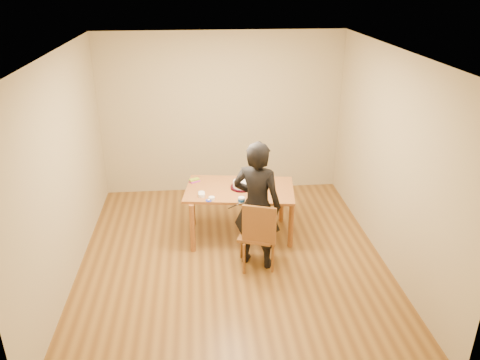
{
  "coord_description": "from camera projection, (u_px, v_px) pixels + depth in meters",
  "views": [
    {
      "loc": [
        -0.38,
        -5.28,
        3.51
      ],
      "look_at": [
        0.15,
        0.56,
        0.9
      ],
      "focal_mm": 35.0,
      "sensor_mm": 36.0,
      "label": 1
    }
  ],
  "objects": [
    {
      "name": "cake_plate",
      "position": [
        242.0,
        187.0,
        6.53
      ],
      "size": [
        0.32,
        0.32,
        0.02
      ],
      "primitive_type": "cylinder",
      "color": "#D10D44",
      "rests_on": "dining_table"
    },
    {
      "name": "dining_table",
      "position": [
        240.0,
        190.0,
        6.53
      ],
      "size": [
        1.61,
        1.09,
        0.04
      ],
      "primitive_type": "cube",
      "rotation": [
        0.0,
        0.0,
        -0.14
      ],
      "color": "brown",
      "rests_on": "floor"
    },
    {
      "name": "frosting_lid",
      "position": [
        209.0,
        200.0,
        6.17
      ],
      "size": [
        0.09,
        0.09,
        0.01
      ],
      "primitive_type": "cylinder",
      "color": "#1A27AE",
      "rests_on": "dining_table"
    },
    {
      "name": "frosting_dome",
      "position": [
        242.0,
        181.0,
        6.49
      ],
      "size": [
        0.24,
        0.24,
        0.03
      ],
      "primitive_type": "ellipsoid",
      "color": "white",
      "rests_on": "cake"
    },
    {
      "name": "person",
      "position": [
        257.0,
        205.0,
        5.83
      ],
      "size": [
        0.73,
        0.63,
        1.69
      ],
      "primitive_type": "imported",
      "rotation": [
        0.0,
        0.0,
        2.71
      ],
      "color": "black",
      "rests_on": "floor"
    },
    {
      "name": "ramekin_multi",
      "position": [
        202.0,
        193.0,
        6.33
      ],
      "size": [
        0.09,
        0.09,
        0.04
      ],
      "primitive_type": "cylinder",
      "color": "white",
      "rests_on": "dining_table"
    },
    {
      "name": "dining_chair",
      "position": [
        257.0,
        235.0,
        5.95
      ],
      "size": [
        0.54,
        0.54,
        0.04
      ],
      "primitive_type": "cube",
      "rotation": [
        0.0,
        0.0,
        -0.33
      ],
      "color": "brown",
      "rests_on": "floor"
    },
    {
      "name": "spatula",
      "position": [
        233.0,
        207.0,
        6.01
      ],
      "size": [
        0.12,
        0.1,
        0.01
      ],
      "primitive_type": "cube",
      "rotation": [
        0.0,
        0.0,
        0.69
      ],
      "color": "black",
      "rests_on": "dining_table"
    },
    {
      "name": "candy_box_green",
      "position": [
        194.0,
        180.0,
        6.72
      ],
      "size": [
        0.16,
        0.13,
        0.02
      ],
      "primitive_type": "cube",
      "rotation": [
        0.0,
        0.0,
        0.46
      ],
      "color": "green",
      "rests_on": "candy_box_pink"
    },
    {
      "name": "cake",
      "position": [
        242.0,
        184.0,
        6.51
      ],
      "size": [
        0.24,
        0.24,
        0.08
      ],
      "primitive_type": "cylinder",
      "color": "white",
      "rests_on": "cake_plate"
    },
    {
      "name": "candy_box_pink",
      "position": [
        195.0,
        181.0,
        6.73
      ],
      "size": [
        0.16,
        0.13,
        0.02
      ],
      "primitive_type": "cube",
      "rotation": [
        0.0,
        0.0,
        0.51
      ],
      "color": "#DE34A8",
      "rests_on": "dining_table"
    },
    {
      "name": "room_shell",
      "position": [
        230.0,
        156.0,
        6.02
      ],
      "size": [
        4.0,
        4.5,
        2.7
      ],
      "color": "brown",
      "rests_on": "ground"
    },
    {
      "name": "frosting_tub",
      "position": [
        241.0,
        200.0,
        6.11
      ],
      "size": [
        0.08,
        0.08,
        0.08
      ],
      "primitive_type": "cylinder",
      "color": "white",
      "rests_on": "dining_table"
    },
    {
      "name": "ramekin_yellow",
      "position": [
        202.0,
        195.0,
        6.28
      ],
      "size": [
        0.09,
        0.09,
        0.04
      ],
      "primitive_type": "cylinder",
      "color": "white",
      "rests_on": "dining_table"
    },
    {
      "name": "ramekin_green",
      "position": [
        212.0,
        198.0,
        6.2
      ],
      "size": [
        0.08,
        0.08,
        0.04
      ],
      "primitive_type": "cylinder",
      "color": "white",
      "rests_on": "dining_table"
    },
    {
      "name": "frosting_dollop",
      "position": [
        209.0,
        200.0,
        6.17
      ],
      "size": [
        0.04,
        0.04,
        0.02
      ],
      "primitive_type": "ellipsoid",
      "color": "white",
      "rests_on": "frosting_lid"
    }
  ]
}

